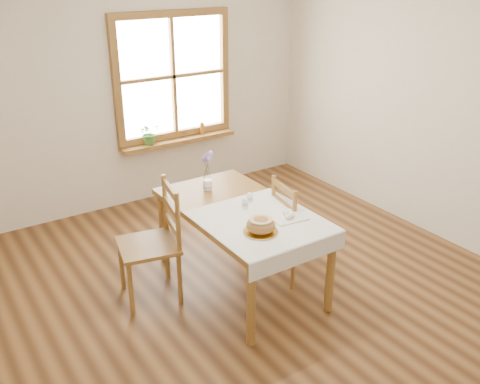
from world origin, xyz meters
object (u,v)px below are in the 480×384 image
object	(u,v)px
dining_table	(240,217)
chair_left	(148,244)
bread_plate	(261,232)
chair_right	(302,228)
flower_vase	(208,186)

from	to	relation	value
dining_table	chair_left	world-z (taller)	chair_left
chair_left	bread_plate	size ratio (longest dim) A/B	3.91
chair_right	bread_plate	xyz separation A→B (m)	(-0.68, -0.30, 0.29)
dining_table	chair_right	bearing A→B (deg)	-17.47
dining_table	flower_vase	distance (m)	0.50
dining_table	chair_right	size ratio (longest dim) A/B	1.68
dining_table	chair_right	xyz separation A→B (m)	(0.55, -0.17, -0.19)
chair_right	chair_left	bearing A→B (deg)	80.74
chair_right	bread_plate	size ratio (longest dim) A/B	3.62
dining_table	chair_right	distance (m)	0.61
flower_vase	bread_plate	bearing A→B (deg)	-95.04
bread_plate	flower_vase	bearing A→B (deg)	84.96
dining_table	bread_plate	size ratio (longest dim) A/B	6.10
dining_table	chair_left	xyz separation A→B (m)	(-0.75, 0.26, -0.15)
chair_left	flower_vase	xyz separation A→B (m)	(0.71, 0.22, 0.28)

